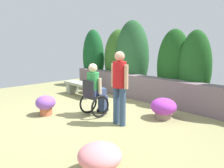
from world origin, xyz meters
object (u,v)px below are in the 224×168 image
flower_pot_purple_near (163,108)px  flower_pot_terracotta_by_wall (100,158)px  stone_bench (81,87)px  person_in_wheelchair (95,91)px  person_standing_companion (119,83)px  flower_pot_red_accent (46,104)px

flower_pot_purple_near → flower_pot_terracotta_by_wall: 2.75m
stone_bench → flower_pot_purple_near: 3.36m
stone_bench → person_in_wheelchair: person_in_wheelchair is taller
flower_pot_purple_near → flower_pot_terracotta_by_wall: flower_pot_purple_near is taller
person_standing_companion → flower_pot_purple_near: size_ratio=2.63×
person_in_wheelchair → person_standing_companion: person_standing_companion is taller
person_in_wheelchair → flower_pot_purple_near: size_ratio=2.12×
flower_pot_purple_near → flower_pot_terracotta_by_wall: size_ratio=1.01×
flower_pot_purple_near → flower_pot_red_accent: bearing=-138.2°
person_in_wheelchair → flower_pot_terracotta_by_wall: size_ratio=2.15×
person_in_wheelchair → flower_pot_red_accent: size_ratio=2.61×
person_in_wheelchair → flower_pot_red_accent: person_in_wheelchair is taller
person_in_wheelchair → flower_pot_terracotta_by_wall: (2.08, -1.59, -0.37)m
stone_bench → flower_pot_purple_near: flower_pot_purple_near is taller
flower_pot_purple_near → person_in_wheelchair: bearing=-141.7°
person_standing_companion → flower_pot_red_accent: person_standing_companion is taller
person_in_wheelchair → flower_pot_purple_near: (1.34, 1.06, -0.36)m
person_in_wheelchair → person_standing_companion: bearing=-8.2°
stone_bench → flower_pot_purple_near: size_ratio=2.26×
stone_bench → flower_pot_red_accent: (1.14, -1.88, -0.02)m
person_in_wheelchair → flower_pot_purple_near: 1.75m
person_in_wheelchair → flower_pot_purple_near: person_in_wheelchair is taller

